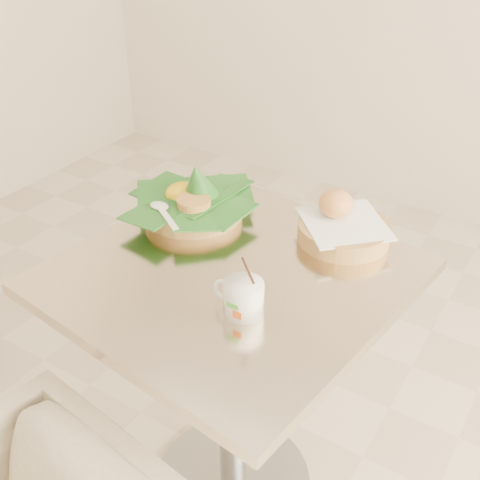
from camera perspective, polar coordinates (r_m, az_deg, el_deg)
The scene contains 5 objects.
floor at distance 1.95m, azimuth -4.08°, elevation -18.66°, with size 3.60×3.60×0.00m, color beige.
cafe_table at distance 1.47m, azimuth -0.81°, elevation -9.96°, with size 0.78×0.78×0.75m.
rice_basket at distance 1.52m, azimuth -4.52°, elevation 3.82°, with size 0.31×0.31×0.16m.
bread_basket at distance 1.44m, azimuth 9.67°, elevation 1.28°, with size 0.26×0.26×0.11m.
coffee_mug at distance 1.19m, azimuth 0.24°, elevation -5.38°, with size 0.11×0.08×0.14m.
Camera 1 is at (0.77, -0.96, 1.52)m, focal length 45.00 mm.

